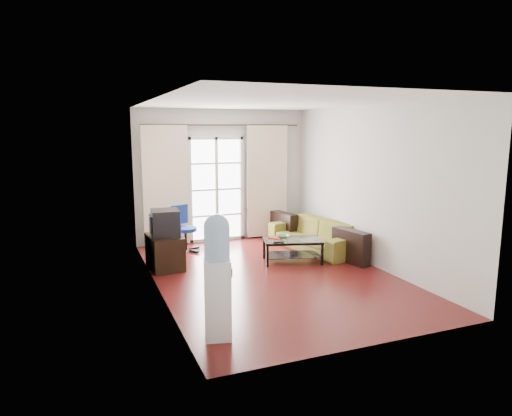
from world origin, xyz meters
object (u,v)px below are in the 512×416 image
Objects in this scene: task_chair at (185,238)px; coffee_table at (292,247)px; water_cooler at (217,274)px; tv_stand at (165,252)px; crt_tv at (164,223)px; sofa at (314,235)px.

coffee_table is at bearing -61.74° from task_chair.
water_cooler is at bearing -131.16° from coffee_table.
tv_stand is 0.54× the size of water_cooler.
crt_tv is at bearing 168.45° from coffee_table.
task_chair is (0.55, 0.95, -0.51)m from crt_tv.
sofa is 1.50× the size of water_cooler.
sofa is 4.11m from water_cooler.
sofa is 2.47m from task_chair.
water_cooler is (-2.82, -2.96, 0.44)m from sofa.
coffee_table is 0.80× the size of water_cooler.
tv_stand is (-2.14, 0.46, 0.02)m from coffee_table.
sofa is at bearing 7.36° from crt_tv.
coffee_table is 1.48× the size of tv_stand.
water_cooler reaches higher than tv_stand.
water_cooler reaches higher than task_chair.
water_cooler is (0.07, -2.81, -0.04)m from crt_tv.
crt_tv is at bearing 104.58° from water_cooler.
sofa is at bearing 59.60° from water_cooler.
task_chair is at bearing 64.27° from crt_tv.
coffee_table is at bearing -7.23° from crt_tv.
crt_tv is (-2.89, -0.15, 0.48)m from sofa.
crt_tv is (-2.14, 0.44, 0.51)m from coffee_table.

